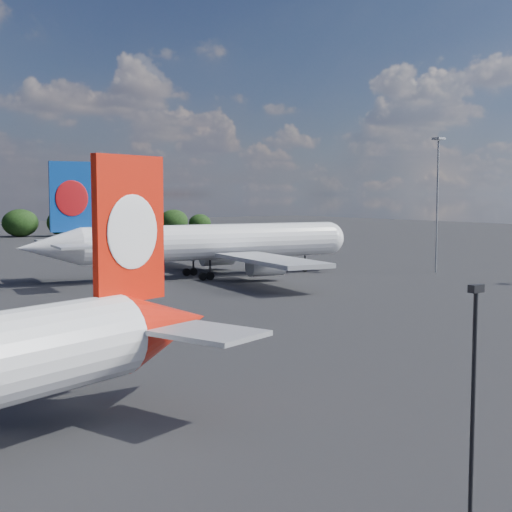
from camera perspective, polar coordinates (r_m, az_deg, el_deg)
china_southern_airliner at (r=109.27m, az=-4.23°, el=1.02°), size 53.12×50.61×17.33m
apron_lamp_post at (r=26.78m, az=16.97°, el=-11.11°), size 0.55×0.30×9.63m
floodlight_mast_near at (r=119.43m, az=14.33°, el=5.49°), size 1.60×1.60×21.87m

